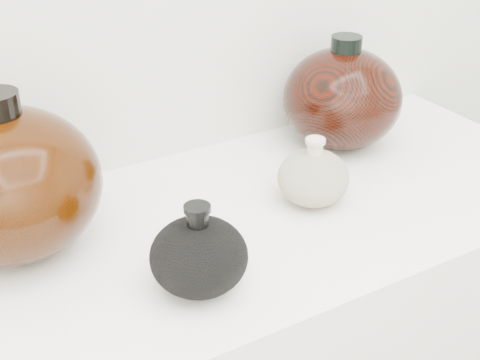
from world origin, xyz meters
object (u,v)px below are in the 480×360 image
black_gourd_vase (199,256)px  right_round_pot (342,98)px  cream_gourd_vase (313,177)px  left_round_pot (10,184)px

black_gourd_vase → right_round_pot: right_round_pot is taller
black_gourd_vase → cream_gourd_vase: size_ratio=1.07×
right_round_pot → cream_gourd_vase: bearing=-138.7°
left_round_pot → cream_gourd_vase: bearing=-13.6°
left_round_pot → right_round_pot: left_round_pot is taller
left_round_pot → right_round_pot: (0.61, 0.04, -0.01)m
left_round_pot → right_round_pot: bearing=4.1°
black_gourd_vase → right_round_pot: bearing=30.7°
black_gourd_vase → left_round_pot: size_ratio=0.52×
cream_gourd_vase → right_round_pot: size_ratio=0.51×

